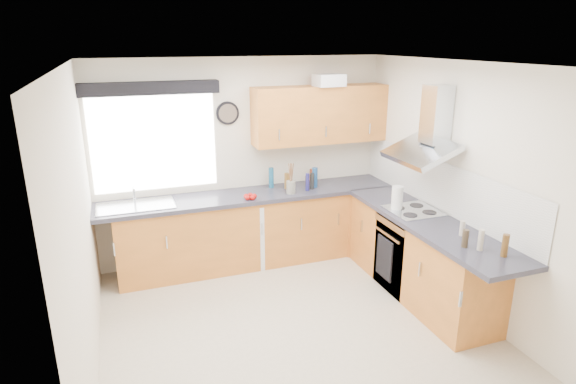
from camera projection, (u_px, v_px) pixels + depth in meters
name	position (u px, v px, depth m)	size (l,w,h in m)	color
ground_plane	(293.00, 325.00, 4.74)	(3.60, 3.60, 0.00)	beige
ceiling	(294.00, 64.00, 3.98)	(3.60, 3.60, 0.02)	white
wall_back	(243.00, 161.00, 5.97)	(3.60, 0.02, 2.50)	silver
wall_front	(403.00, 305.00, 2.75)	(3.60, 0.02, 2.50)	silver
wall_left	(80.00, 232.00, 3.78)	(0.02, 3.60, 2.50)	silver
wall_right	(458.00, 186.00, 4.94)	(0.02, 3.60, 2.50)	silver
window	(154.00, 143.00, 5.53)	(1.40, 0.02, 1.10)	silver
window_blind	(150.00, 88.00, 5.26)	(1.50, 0.18, 0.14)	black
splashback	(438.00, 185.00, 5.23)	(0.01, 3.00, 0.54)	white
base_cab_back	(243.00, 231.00, 5.93)	(3.00, 0.58, 0.86)	#AD6326
base_cab_corner	(359.00, 216.00, 6.44)	(0.60, 0.60, 0.86)	#AD6326
base_cab_right	(419.00, 257.00, 5.23)	(0.58, 2.10, 0.86)	#AD6326
worktop_back	(250.00, 196.00, 5.82)	(3.60, 0.62, 0.05)	#292834
worktop_right	(430.00, 223.00, 4.96)	(0.62, 2.42, 0.05)	#292834
sink	(135.00, 203.00, 5.37)	(0.84, 0.46, 0.10)	silver
oven	(410.00, 252.00, 5.36)	(0.56, 0.58, 0.85)	black
hob_plate	(413.00, 211.00, 5.21)	(0.52, 0.52, 0.01)	silver
extractor_hood	(428.00, 132.00, 4.99)	(0.52, 0.78, 0.66)	silver
upper_cabinets	(320.00, 114.00, 5.95)	(1.70, 0.35, 0.70)	#AD6326
washing_machine	(239.00, 233.00, 5.93)	(0.56, 0.54, 0.81)	silver
wall_clock	(228.00, 113.00, 5.70)	(0.28, 0.28, 0.04)	black
casserole	(329.00, 80.00, 5.75)	(0.35, 0.25, 0.14)	silver
storage_box	(324.00, 81.00, 5.94)	(0.22, 0.19, 0.10)	#A5381E
utensil_pot	(291.00, 187.00, 5.80)	(0.11, 0.11, 0.15)	slate
kitchen_roll	(397.00, 198.00, 5.22)	(0.12, 0.12, 0.27)	silver
tomato_cluster	(250.00, 197.00, 5.60)	(0.14, 0.14, 0.06)	#AA0B09
jar_0	(287.00, 181.00, 5.98)	(0.07, 0.07, 0.20)	brown
jar_1	(315.00, 177.00, 6.03)	(0.07, 0.07, 0.25)	navy
jar_2	(312.00, 176.00, 6.23)	(0.07, 0.07, 0.18)	maroon
jar_3	(307.00, 182.00, 5.90)	(0.05, 0.05, 0.22)	navy
jar_4	(307.00, 180.00, 6.13)	(0.05, 0.05, 0.12)	olive
jar_5	(271.00, 178.00, 6.01)	(0.06, 0.06, 0.25)	#195478
jar_6	(312.00, 181.00, 5.96)	(0.05, 0.05, 0.20)	black
bottle_0	(505.00, 245.00, 4.11)	(0.06, 0.06, 0.20)	brown
bottle_1	(481.00, 240.00, 4.23)	(0.05, 0.05, 0.20)	#B8AD9D
bottle_2	(465.00, 239.00, 4.30)	(0.06, 0.06, 0.17)	#3A2F20
bottle_3	(462.00, 228.00, 4.56)	(0.05, 0.05, 0.15)	#BFB2A3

